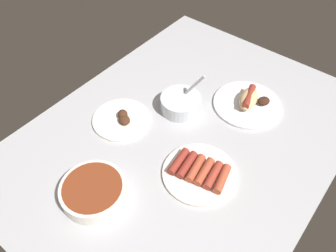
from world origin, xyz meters
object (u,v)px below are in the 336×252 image
Objects in this scene: plate_sausages at (200,172)px; bowl_chili at (93,191)px; plate_grilled_meat at (122,119)px; plate_hotdog_assembled at (248,102)px; bowl_coleslaw at (181,103)px.

bowl_chili is (-24.66, 19.29, 1.22)cm from plate_sausages.
plate_sausages is 33.53cm from plate_grilled_meat.
plate_hotdog_assembled is (35.05, 3.50, 0.40)cm from plate_sausages.
plate_hotdog_assembled is (59.71, -15.79, -0.82)cm from bowl_chili.
bowl_coleslaw is at bearing -35.26° from plate_grilled_meat.
plate_hotdog_assembled reaches higher than plate_sausages.
bowl_chili is 61.77cm from plate_hotdog_assembled.
bowl_coleslaw is 43.37cm from bowl_chili.
bowl_chili is at bearing -177.38° from bowl_coleslaw.
bowl_coleslaw reaches higher than bowl_chili.
bowl_chili is at bearing 165.19° from plate_hotdog_assembled.
bowl_coleslaw is 0.64× the size of plate_hotdog_assembled.
plate_sausages is 1.20× the size of bowl_chili.
bowl_coleslaw is at bearing 2.62° from bowl_chili.
plate_hotdog_assembled is (16.39, -17.77, -1.27)cm from bowl_coleslaw.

